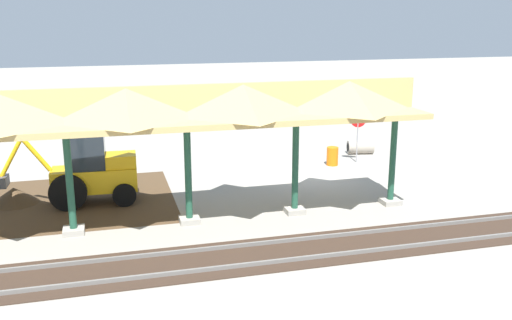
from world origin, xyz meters
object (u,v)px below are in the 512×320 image
stop_sign (358,126)px  traffic_barrel (332,156)px  concrete_pipe (360,147)px  backhoe (90,172)px

stop_sign → traffic_barrel: stop_sign is taller
stop_sign → concrete_pipe: (-0.93, -1.54, -1.47)m
stop_sign → backhoe: backhoe is taller
traffic_barrel → concrete_pipe: bearing=-142.3°
stop_sign → concrete_pipe: stop_sign is taller
backhoe → traffic_barrel: bearing=-165.7°
backhoe → concrete_pipe: (-13.61, -4.69, -0.91)m
backhoe → traffic_barrel: 11.67m
backhoe → concrete_pipe: size_ratio=3.73×
concrete_pipe → backhoe: bearing=19.0°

